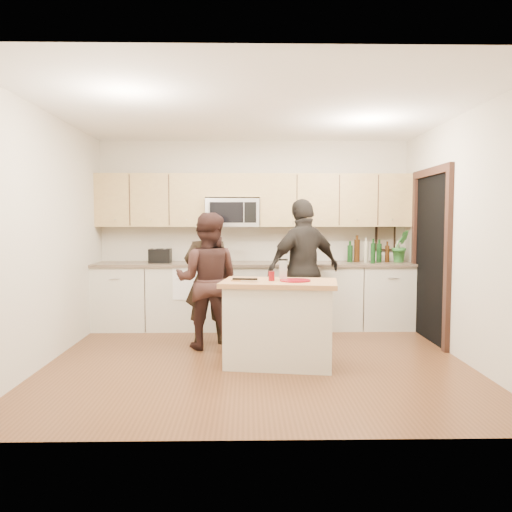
{
  "coord_description": "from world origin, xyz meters",
  "views": [
    {
      "loc": [
        -0.11,
        -5.38,
        1.53
      ],
      "look_at": [
        -0.0,
        0.35,
        1.13
      ],
      "focal_mm": 35.0,
      "sensor_mm": 36.0,
      "label": 1
    }
  ],
  "objects_px": {
    "island": "(279,322)",
    "toaster": "(160,256)",
    "woman_left": "(208,279)",
    "woman_right": "(304,269)",
    "woman_center": "(207,281)"
  },
  "relations": [
    {
      "from": "island",
      "to": "toaster",
      "type": "relative_size",
      "value": 4.32
    },
    {
      "from": "woman_left",
      "to": "woman_right",
      "type": "xyz_separation_m",
      "value": [
        1.22,
        0.2,
        0.1
      ]
    },
    {
      "from": "island",
      "to": "toaster",
      "type": "height_order",
      "value": "toaster"
    },
    {
      "from": "woman_left",
      "to": "island",
      "type": "bearing_deg",
      "value": 131.22
    },
    {
      "from": "woman_left",
      "to": "toaster",
      "type": "bearing_deg",
      "value": -49.32
    },
    {
      "from": "island",
      "to": "woman_center",
      "type": "bearing_deg",
      "value": 147.13
    },
    {
      "from": "island",
      "to": "woman_left",
      "type": "relative_size",
      "value": 0.8
    },
    {
      "from": "woman_right",
      "to": "island",
      "type": "bearing_deg",
      "value": 42.76
    },
    {
      "from": "woman_right",
      "to": "woman_left",
      "type": "bearing_deg",
      "value": -19.45
    },
    {
      "from": "island",
      "to": "woman_center",
      "type": "distance_m",
      "value": 1.15
    },
    {
      "from": "toaster",
      "to": "woman_right",
      "type": "bearing_deg",
      "value": -18.84
    },
    {
      "from": "toaster",
      "to": "woman_center",
      "type": "distance_m",
      "value": 1.35
    },
    {
      "from": "island",
      "to": "woman_left",
      "type": "height_order",
      "value": "woman_left"
    },
    {
      "from": "toaster",
      "to": "woman_left",
      "type": "height_order",
      "value": "woman_left"
    },
    {
      "from": "island",
      "to": "toaster",
      "type": "xyz_separation_m",
      "value": [
        -1.57,
        1.83,
        0.58
      ]
    }
  ]
}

